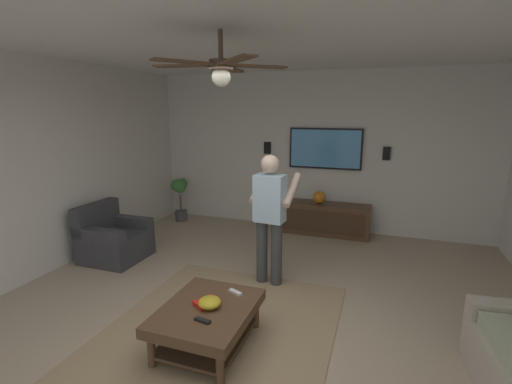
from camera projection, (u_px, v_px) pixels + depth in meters
ground_plane at (240, 340)px, 3.46m from camera, size 8.72×8.72×0.00m
wall_back_tv at (316, 152)px, 6.54m from camera, size 0.10×6.21×2.82m
ceiling_slab at (237, 16)px, 2.83m from camera, size 7.47×6.21×0.10m
area_rug at (218, 333)px, 3.57m from camera, size 2.67×2.20×0.01m
armchair at (113, 240)px, 5.32m from camera, size 0.80×0.81×0.82m
coffee_table at (207, 317)px, 3.32m from camera, size 1.00×0.80×0.40m
media_console at (320, 218)px, 6.42m from camera, size 0.45×1.70×0.55m
tv at (325, 149)px, 6.38m from camera, size 0.05×1.27×0.72m
person_standing at (270, 212)px, 4.42m from camera, size 0.57×0.57×1.64m
potted_plant_tall at (180, 193)px, 7.11m from camera, size 0.32×0.35×0.84m
bowl at (210, 302)px, 3.28m from camera, size 0.21×0.21×0.09m
remote_white at (235, 292)px, 3.54m from camera, size 0.10×0.16×0.02m
remote_black at (202, 320)px, 3.06m from camera, size 0.07×0.16×0.02m
book at (207, 302)px, 3.34m from camera, size 0.27×0.25×0.04m
vase_round at (319, 197)px, 6.33m from camera, size 0.22×0.22×0.22m
wall_speaker_left at (387, 153)px, 6.06m from camera, size 0.06×0.12×0.22m
wall_speaker_right at (267, 148)px, 6.74m from camera, size 0.06×0.12×0.22m
ceiling_fan at (220, 68)px, 3.05m from camera, size 1.13×1.10×0.46m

